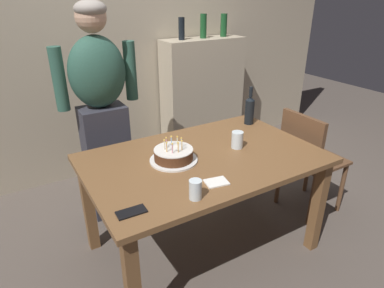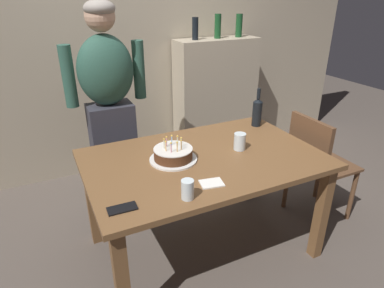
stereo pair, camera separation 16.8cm
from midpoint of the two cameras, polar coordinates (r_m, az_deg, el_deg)
ground_plane at (r=2.56m, az=3.80°, el=-17.17°), size 10.00×10.00×0.00m
back_wall at (r=3.36m, az=-9.17°, el=17.50°), size 5.20×0.10×2.60m
dining_table at (r=2.19m, az=4.27°, el=-4.55°), size 1.50×0.96×0.74m
birthday_cake at (r=2.08m, az=-0.93°, el=-1.86°), size 0.30×0.30×0.15m
water_glass_near at (r=2.25m, az=10.37°, el=0.34°), size 0.08×0.08×0.11m
water_glass_far at (r=1.70m, az=2.08°, el=-7.86°), size 0.07×0.07×0.11m
wine_bottle at (r=2.66m, az=12.90°, el=5.44°), size 0.07×0.07×0.30m
cell_phone at (r=1.67m, az=-9.03°, el=-10.93°), size 0.15×0.08×0.01m
napkin_stack at (r=1.86m, az=5.99°, el=-6.76°), size 0.14×0.12×0.01m
person_man_bearded at (r=2.62m, az=-12.10°, el=5.64°), size 0.61×0.27×1.66m
dining_chair at (r=2.78m, az=22.04°, el=-2.65°), size 0.42×0.42×0.87m
shelf_cabinet at (r=3.64m, az=5.38°, el=7.64°), size 0.88×0.30×1.50m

